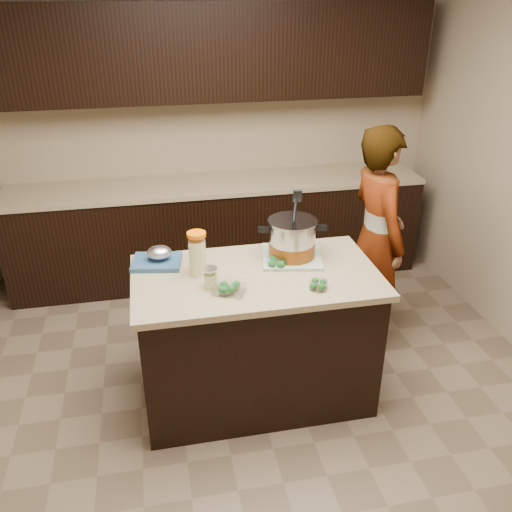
# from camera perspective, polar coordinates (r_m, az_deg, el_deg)

# --- Properties ---
(ground_plane) EXTENTS (4.00, 4.00, 0.00)m
(ground_plane) POSITION_cam_1_polar(r_m,az_deg,el_deg) (3.72, 0.00, -14.15)
(ground_plane) COLOR brown
(ground_plane) RESTS_ON ground
(room_shell) EXTENTS (4.04, 4.04, 2.72)m
(room_shell) POSITION_cam_1_polar(r_m,az_deg,el_deg) (2.90, 0.00, 12.33)
(room_shell) COLOR tan
(room_shell) RESTS_ON ground
(back_cabinets) EXTENTS (3.60, 0.63, 2.33)m
(back_cabinets) POSITION_cam_1_polar(r_m,az_deg,el_deg) (4.77, -4.21, 8.41)
(back_cabinets) COLOR black
(back_cabinets) RESTS_ON ground
(island) EXTENTS (1.46, 0.81, 0.90)m
(island) POSITION_cam_1_polar(r_m,az_deg,el_deg) (3.44, 0.00, -8.46)
(island) COLOR black
(island) RESTS_ON ground
(dish_towel) EXTENTS (0.42, 0.42, 0.02)m
(dish_towel) POSITION_cam_1_polar(r_m,az_deg,el_deg) (3.39, 3.76, -0.06)
(dish_towel) COLOR #5B8860
(dish_towel) RESTS_ON island
(stock_pot) EXTENTS (0.43, 0.34, 0.43)m
(stock_pot) POSITION_cam_1_polar(r_m,az_deg,el_deg) (3.35, 3.82, 1.63)
(stock_pot) COLOR #B7B7BC
(stock_pot) RESTS_ON dish_towel
(lemonade_pitcher) EXTENTS (0.14, 0.14, 0.27)m
(lemonade_pitcher) POSITION_cam_1_polar(r_m,az_deg,el_deg) (3.16, -6.18, 0.05)
(lemonade_pitcher) COLOR #D9D384
(lemonade_pitcher) RESTS_ON island
(mason_jar) EXTENTS (0.09, 0.09, 0.14)m
(mason_jar) POSITION_cam_1_polar(r_m,az_deg,el_deg) (3.04, -4.81, -2.39)
(mason_jar) COLOR #D9D384
(mason_jar) RESTS_ON island
(broccoli_tub_left) EXTENTS (0.14, 0.14, 0.06)m
(broccoli_tub_left) POSITION_cam_1_polar(r_m,az_deg,el_deg) (3.27, 2.23, -0.77)
(broccoli_tub_left) COLOR silver
(broccoli_tub_left) RESTS_ON island
(broccoli_tub_right) EXTENTS (0.11, 0.11, 0.05)m
(broccoli_tub_right) POSITION_cam_1_polar(r_m,az_deg,el_deg) (3.07, 6.58, -3.07)
(broccoli_tub_right) COLOR silver
(broccoli_tub_right) RESTS_ON island
(broccoli_tub_rect) EXTENTS (0.21, 0.19, 0.06)m
(broccoli_tub_rect) POSITION_cam_1_polar(r_m,az_deg,el_deg) (3.01, -2.82, -3.38)
(broccoli_tub_rect) COLOR silver
(broccoli_tub_rect) RESTS_ON island
(blue_tray) EXTENTS (0.33, 0.28, 0.11)m
(blue_tray) POSITION_cam_1_polar(r_m,az_deg,el_deg) (3.36, -10.29, -0.25)
(blue_tray) COLOR navy
(blue_tray) RESTS_ON island
(person) EXTENTS (0.44, 0.62, 1.63)m
(person) POSITION_cam_1_polar(r_m,az_deg,el_deg) (3.96, 12.54, 1.85)
(person) COLOR gray
(person) RESTS_ON ground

